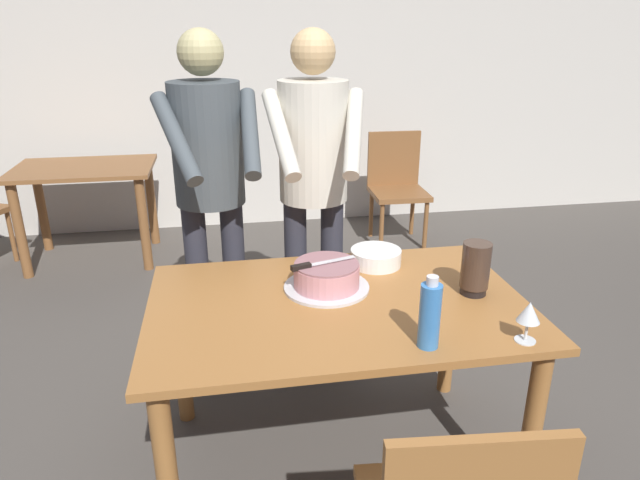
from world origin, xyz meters
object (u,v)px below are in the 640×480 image
object	(u,v)px
hurricane_lamp	(475,268)
person_standing_beside	(210,177)
cake_on_platter	(327,277)
person_cutting_cake	(314,174)
plate_stack	(376,257)
background_chair_0	(397,184)
water_bottle	(430,315)
background_table	(86,188)
cake_knife	(310,265)
wine_glass_near	(529,313)
main_dining_table	(337,328)

from	to	relation	value
hurricane_lamp	person_standing_beside	size ratio (longest dim) A/B	0.12
cake_on_platter	person_cutting_cake	world-z (taller)	person_cutting_cake
plate_stack	background_chair_0	distance (m)	2.31
water_bottle	background_table	size ratio (longest dim) A/B	0.25
cake_knife	wine_glass_near	bearing A→B (deg)	-36.62
cake_knife	wine_glass_near	world-z (taller)	wine_glass_near
main_dining_table	water_bottle	bearing A→B (deg)	-57.69
main_dining_table	person_standing_beside	xyz separation A→B (m)	(-0.46, 0.70, 0.44)
wine_glass_near	water_bottle	world-z (taller)	water_bottle
main_dining_table	background_chair_0	distance (m)	2.67
main_dining_table	cake_on_platter	xyz separation A→B (m)	(-0.02, 0.12, 0.17)
hurricane_lamp	cake_knife	bearing A→B (deg)	169.15
wine_glass_near	hurricane_lamp	size ratio (longest dim) A/B	0.69
main_dining_table	background_table	size ratio (longest dim) A/B	1.42
plate_stack	main_dining_table	bearing A→B (deg)	-126.65
cake_knife	person_standing_beside	world-z (taller)	person_standing_beside
cake_knife	person_cutting_cake	world-z (taller)	person_cutting_cake
cake_on_platter	wine_glass_near	distance (m)	0.77
main_dining_table	hurricane_lamp	distance (m)	0.58
cake_on_platter	background_chair_0	size ratio (longest dim) A/B	0.38
person_standing_beside	background_chair_0	size ratio (longest dim) A/B	1.91
hurricane_lamp	person_cutting_cake	world-z (taller)	person_cutting_cake
wine_glass_near	background_chair_0	bearing A→B (deg)	81.03
main_dining_table	cake_on_platter	world-z (taller)	cake_on_platter
water_bottle	person_cutting_cake	size ratio (longest dim) A/B	0.15
water_bottle	person_cutting_cake	xyz separation A→B (m)	(-0.21, 1.03, 0.21)
water_bottle	main_dining_table	bearing A→B (deg)	122.31
main_dining_table	water_bottle	size ratio (longest dim) A/B	5.70
cake_on_platter	hurricane_lamp	bearing A→B (deg)	-14.13
main_dining_table	person_standing_beside	world-z (taller)	person_standing_beside
main_dining_table	hurricane_lamp	world-z (taller)	hurricane_lamp
cake_on_platter	plate_stack	xyz separation A→B (m)	(0.25, 0.20, -0.02)
person_standing_beside	background_table	bearing A→B (deg)	118.65
plate_stack	water_bottle	bearing A→B (deg)	-90.56
water_bottle	person_standing_beside	distance (m)	1.28
main_dining_table	hurricane_lamp	bearing A→B (deg)	-2.48
water_bottle	person_standing_beside	xyz separation A→B (m)	(-0.69, 1.06, 0.21)
main_dining_table	background_table	xyz separation A→B (m)	(-1.42, 2.46, -0.06)
hurricane_lamp	wine_glass_near	bearing A→B (deg)	-86.41
plate_stack	wine_glass_near	world-z (taller)	wine_glass_near
plate_stack	person_cutting_cake	world-z (taller)	person_cutting_cake
cake_knife	background_chair_0	xyz separation A→B (m)	(1.10, 2.37, -0.37)
main_dining_table	person_cutting_cake	distance (m)	0.80
person_cutting_cake	person_standing_beside	xyz separation A→B (m)	(-0.48, 0.03, 0.00)
person_cutting_cake	person_standing_beside	size ratio (longest dim) A/B	1.00
cake_on_platter	cake_knife	bearing A→B (deg)	-163.57
plate_stack	person_cutting_cake	size ratio (longest dim) A/B	0.13
cake_knife	background_chair_0	size ratio (longest dim) A/B	0.29
hurricane_lamp	background_table	xyz separation A→B (m)	(-1.96, 2.48, -0.28)
plate_stack	water_bottle	xyz separation A→B (m)	(-0.01, -0.67, 0.08)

